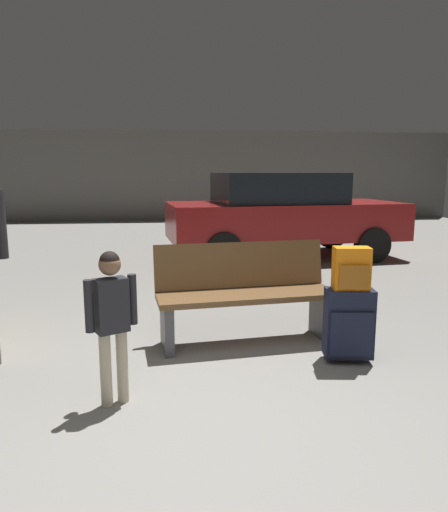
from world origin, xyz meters
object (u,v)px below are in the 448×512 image
at_px(parked_car_near, 283,213).
at_px(suitcase, 349,324).
at_px(bench, 245,294).
at_px(child, 111,312).
at_px(backpack_bright, 351,269).

bearing_deg(parked_car_near, suitcase, -96.56).
distance_m(bench, child, 1.53).
xyz_separation_m(suitcase, backpack_bright, (-0.00, -0.00, 0.45)).
xyz_separation_m(backpack_bright, child, (-1.80, -0.53, -0.13)).
xyz_separation_m(child, parked_car_near, (2.35, 5.29, 0.17)).
bearing_deg(bench, suitcase, -37.19).
bearing_deg(bench, parked_car_near, 72.65).
relative_size(suitcase, parked_car_near, 0.14).
bearing_deg(backpack_bright, parked_car_near, 83.44).
bearing_deg(child, bench, 46.64).
bearing_deg(parked_car_near, child, -113.96).
bearing_deg(parked_car_near, backpack_bright, -96.56).
height_order(bench, parked_car_near, parked_car_near).
bearing_deg(suitcase, child, -163.67).
height_order(suitcase, backpack_bright, backpack_bright).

